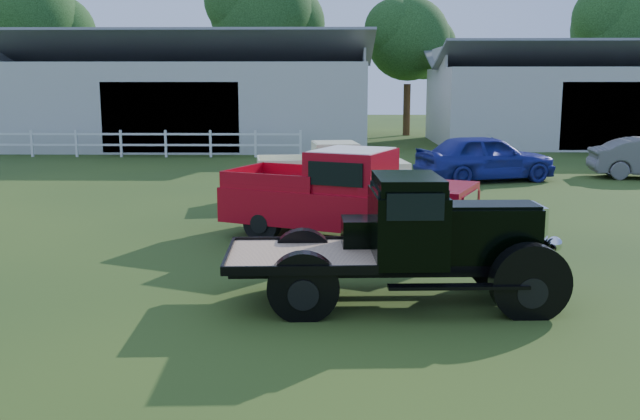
# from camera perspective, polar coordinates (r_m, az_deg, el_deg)

# --- Properties ---
(ground) EXTENTS (120.00, 120.00, 0.00)m
(ground) POSITION_cam_1_polar(r_m,az_deg,el_deg) (12.02, -1.06, -5.96)
(ground) COLOR #203916
(shed_left) EXTENTS (18.80, 10.20, 5.60)m
(shed_left) POSITION_cam_1_polar(r_m,az_deg,el_deg) (38.26, -10.31, 9.32)
(shed_left) COLOR #B9B9B9
(shed_left) RESTS_ON ground
(shed_right) EXTENTS (16.80, 9.20, 5.20)m
(shed_right) POSITION_cam_1_polar(r_m,az_deg,el_deg) (40.85, 20.67, 8.60)
(shed_right) COLOR #B9B9B9
(shed_right) RESTS_ON ground
(fence_rail) EXTENTS (14.20, 0.16, 1.20)m
(fence_rail) POSITION_cam_1_polar(r_m,az_deg,el_deg) (32.75, -13.95, 5.18)
(fence_rail) COLOR white
(fence_rail) RESTS_ON ground
(tree_a) EXTENTS (6.30, 6.30, 10.50)m
(tree_a) POSITION_cam_1_polar(r_m,az_deg,el_deg) (48.22, -21.93, 11.84)
(tree_a) COLOR black
(tree_a) RESTS_ON ground
(tree_b) EXTENTS (6.90, 6.90, 11.50)m
(tree_b) POSITION_cam_1_polar(r_m,az_deg,el_deg) (45.80, -4.65, 13.28)
(tree_b) COLOR black
(tree_b) RESTS_ON ground
(tree_c) EXTENTS (5.40, 5.40, 9.00)m
(tree_c) POSITION_cam_1_polar(r_m,az_deg,el_deg) (44.77, 7.03, 11.71)
(tree_c) COLOR black
(tree_c) RESTS_ON ground
(tree_d) EXTENTS (6.00, 6.00, 10.00)m
(tree_d) POSITION_cam_1_polar(r_m,az_deg,el_deg) (48.83, 22.59, 11.47)
(tree_d) COLOR black
(tree_d) RESTS_ON ground
(vintage_flatbed) EXTENTS (5.05, 2.19, 1.97)m
(vintage_flatbed) POSITION_cam_1_polar(r_m,az_deg,el_deg) (10.90, 6.43, -2.38)
(vintage_flatbed) COLOR black
(vintage_flatbed) RESTS_ON ground
(red_pickup) EXTENTS (5.79, 4.05, 1.97)m
(red_pickup) POSITION_cam_1_polar(r_m,az_deg,el_deg) (15.09, 2.20, 1.24)
(red_pickup) COLOR #B0091B
(red_pickup) RESTS_ON ground
(white_pickup) EXTENTS (4.60, 2.27, 1.62)m
(white_pickup) POSITION_cam_1_polar(r_m,az_deg,el_deg) (20.23, 0.97, 3.06)
(white_pickup) COLOR #F6F3BF
(white_pickup) RESTS_ON ground
(misc_car_blue) EXTENTS (5.05, 3.17, 1.60)m
(misc_car_blue) POSITION_cam_1_polar(r_m,az_deg,el_deg) (24.77, 13.08, 4.11)
(misc_car_blue) COLOR navy
(misc_car_blue) RESTS_ON ground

